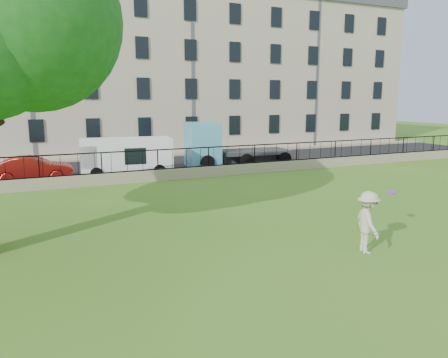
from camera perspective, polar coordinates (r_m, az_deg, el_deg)
name	(u,v)px	position (r m, az deg, el deg)	size (l,w,h in m)	color
ground	(266,248)	(13.52, 5.53, -8.93)	(120.00, 120.00, 0.00)	#3E731B
retaining_wall	(158,175)	(24.27, -8.59, 0.50)	(50.00, 0.40, 0.60)	gray
iron_railing	(158,160)	(24.14, -8.65, 2.49)	(50.00, 0.05, 1.13)	black
street	(138,168)	(28.81, -11.11, 1.41)	(60.00, 9.00, 0.01)	black
sidewalk	(122,157)	(33.84, -13.13, 2.77)	(60.00, 1.40, 0.12)	gray
building_row	(105,68)	(39.20, -15.22, 13.77)	(56.40, 10.40, 13.80)	#B3A68E
man	(368,222)	(13.47, 18.28, -5.39)	(1.19, 0.68, 1.84)	beige
frisbee	(392,192)	(15.38, 21.06, -1.62)	(0.27, 0.27, 0.03)	purple
red_sedan	(33,169)	(25.89, -23.68, 1.22)	(1.45, 4.16, 1.37)	maroon
white_van	(127,157)	(26.18, -12.60, 2.84)	(5.17, 2.02, 2.17)	white
blue_truck	(238,143)	(29.56, 1.78, 4.66)	(6.91, 2.45, 2.90)	#5AB0D4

